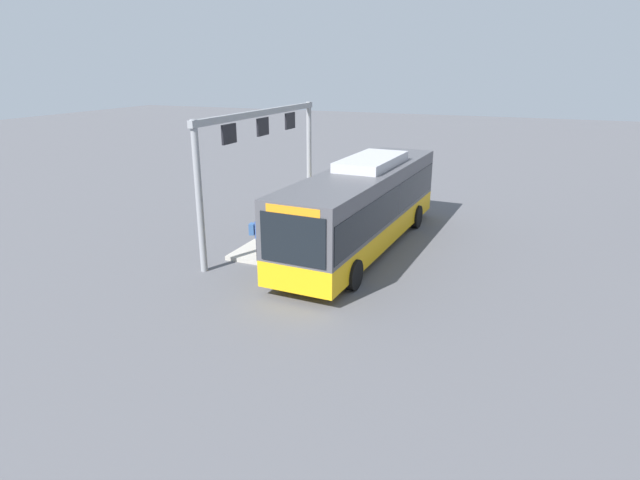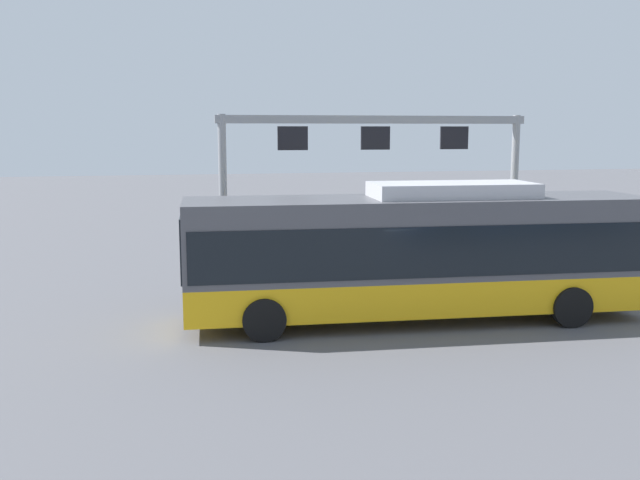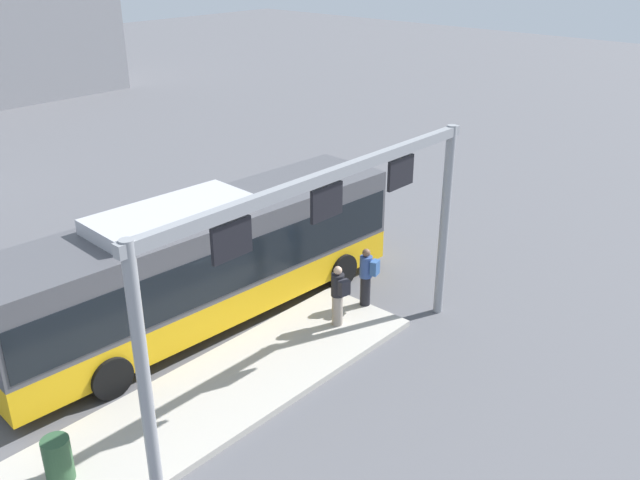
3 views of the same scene
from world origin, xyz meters
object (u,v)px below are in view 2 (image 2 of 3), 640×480
object	(u,v)px
person_boarding	(274,264)
trash_bin	(566,267)
bus_main	(418,249)
person_waiting_near	(319,261)

from	to	relation	value
person_boarding	trash_bin	xyz separation A→B (m)	(-8.97, 0.11, -0.44)
bus_main	person_boarding	distance (m)	4.35
person_waiting_near	trash_bin	size ratio (longest dim) A/B	1.86
bus_main	trash_bin	size ratio (longest dim) A/B	12.90
bus_main	person_boarding	bearing A→B (deg)	-38.35
bus_main	person_boarding	size ratio (longest dim) A/B	6.95
person_boarding	person_waiting_near	xyz separation A→B (m)	(-1.32, -0.12, 0.00)
bus_main	trash_bin	distance (m)	6.46
person_boarding	trash_bin	size ratio (longest dim) A/B	1.86
person_waiting_near	trash_bin	xyz separation A→B (m)	(-7.65, 0.23, -0.44)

